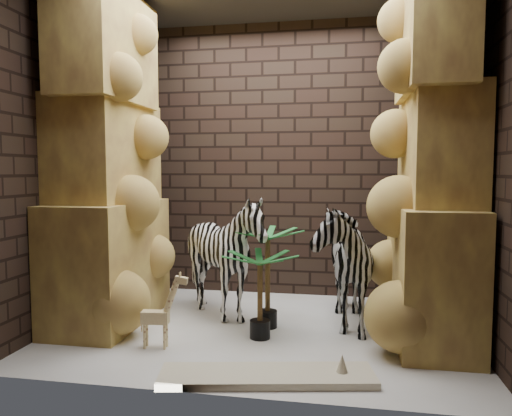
% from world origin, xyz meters
% --- Properties ---
extents(floor, '(3.50, 3.50, 0.00)m').
position_xyz_m(floor, '(0.00, 0.00, 0.00)').
color(floor, silver).
rests_on(floor, ground).
extents(wall_back, '(3.50, 0.00, 3.50)m').
position_xyz_m(wall_back, '(0.00, 1.25, 1.50)').
color(wall_back, black).
rests_on(wall_back, ground).
extents(wall_front, '(3.50, 0.00, 3.50)m').
position_xyz_m(wall_front, '(0.00, -1.25, 1.50)').
color(wall_front, black).
rests_on(wall_front, ground).
extents(wall_left, '(0.00, 3.00, 3.00)m').
position_xyz_m(wall_left, '(-1.75, 0.00, 1.50)').
color(wall_left, black).
rests_on(wall_left, ground).
extents(wall_right, '(0.00, 3.00, 3.00)m').
position_xyz_m(wall_right, '(1.75, 0.00, 1.50)').
color(wall_right, black).
rests_on(wall_right, ground).
extents(rock_pillar_left, '(0.68, 1.30, 3.00)m').
position_xyz_m(rock_pillar_left, '(-1.40, 0.00, 1.50)').
color(rock_pillar_left, '#E2C95B').
rests_on(rock_pillar_left, floor).
extents(rock_pillar_right, '(0.58, 1.25, 3.00)m').
position_xyz_m(rock_pillar_right, '(1.42, 0.00, 1.50)').
color(rock_pillar_right, '#E2C95B').
rests_on(rock_pillar_right, floor).
extents(zebra_right, '(0.72, 1.16, 1.30)m').
position_xyz_m(zebra_right, '(0.68, 0.29, 0.65)').
color(zebra_right, white).
rests_on(zebra_right, floor).
extents(zebra_left, '(0.96, 1.18, 1.05)m').
position_xyz_m(zebra_left, '(-0.36, 0.25, 0.53)').
color(zebra_left, white).
rests_on(zebra_left, floor).
extents(giraffe_toy, '(0.33, 0.14, 0.62)m').
position_xyz_m(giraffe_toy, '(-0.73, -0.56, 0.31)').
color(giraffe_toy, beige).
rests_on(giraffe_toy, floor).
extents(palm_front, '(0.36, 0.36, 0.90)m').
position_xyz_m(palm_front, '(0.06, 0.07, 0.45)').
color(palm_front, '#1D5D2C').
rests_on(palm_front, floor).
extents(palm_back, '(0.36, 0.36, 0.73)m').
position_xyz_m(palm_back, '(0.04, -0.21, 0.36)').
color(palm_back, '#1D5D2C').
rests_on(palm_back, floor).
extents(surfboard, '(1.47, 0.61, 0.05)m').
position_xyz_m(surfboard, '(0.22, -0.98, 0.03)').
color(surfboard, beige).
rests_on(surfboard, floor).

